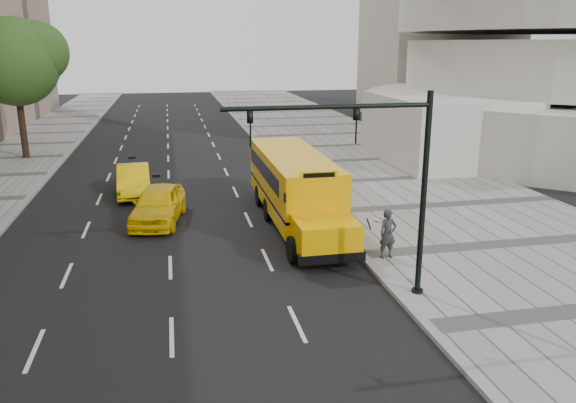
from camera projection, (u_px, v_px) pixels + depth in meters
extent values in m
plane|color=black|center=(192.00, 223.00, 24.89)|extent=(140.00, 140.00, 0.00)
cube|color=gray|center=(442.00, 206.00, 27.24)|extent=(12.00, 140.00, 0.15)
cube|color=gray|center=(323.00, 213.00, 26.05)|extent=(0.30, 140.00, 0.15)
cylinder|color=silver|center=(575.00, 119.00, 43.46)|extent=(32.00, 32.00, 4.00)
cube|color=silver|center=(444.00, 129.00, 37.07)|extent=(8.00, 10.00, 4.40)
cylinder|color=black|center=(21.00, 117.00, 37.67)|extent=(0.44, 0.44, 5.80)
sphere|color=#264818|center=(14.00, 62.00, 36.68)|extent=(5.75, 5.75, 5.75)
sphere|color=#264818|center=(38.00, 52.00, 37.08)|extent=(4.03, 4.03, 4.03)
cube|color=#FAAE00|center=(293.00, 181.00, 25.05)|extent=(2.50, 9.00, 2.45)
cube|color=#FAAE00|center=(325.00, 235.00, 20.05)|extent=(2.20, 2.00, 1.10)
cube|color=black|center=(332.00, 258.00, 19.37)|extent=(2.38, 0.25, 0.35)
cube|color=black|center=(293.00, 192.00, 25.19)|extent=(2.52, 9.00, 0.12)
cube|color=black|center=(318.00, 196.00, 20.74)|extent=(2.05, 0.10, 0.90)
cube|color=black|center=(290.00, 168.00, 25.39)|extent=(2.52, 7.50, 0.70)
cube|color=#FAAE00|center=(319.00, 175.00, 20.51)|extent=(1.40, 0.12, 0.28)
ellipsoid|color=silver|center=(381.00, 222.00, 18.81)|extent=(0.32, 0.32, 0.14)
cylinder|color=black|center=(371.00, 226.00, 19.03)|extent=(0.36, 0.47, 0.58)
cylinder|color=black|center=(293.00, 250.00, 20.27)|extent=(0.30, 1.00, 1.00)
cylinder|color=black|center=(352.00, 245.00, 20.72)|extent=(0.30, 1.00, 1.00)
cylinder|color=black|center=(268.00, 210.00, 25.17)|extent=(0.30, 1.00, 1.00)
cylinder|color=black|center=(317.00, 207.00, 25.62)|extent=(0.30, 1.00, 1.00)
cylinder|color=black|center=(259.00, 195.00, 27.53)|extent=(0.30, 1.00, 1.00)
cylinder|color=black|center=(304.00, 193.00, 27.97)|extent=(0.30, 1.00, 1.00)
imported|color=yellow|center=(158.00, 204.00, 24.84)|extent=(2.78, 5.10, 1.64)
imported|color=yellow|center=(134.00, 180.00, 29.43)|extent=(1.91, 4.74, 1.53)
imported|color=#2B2D33|center=(388.00, 234.00, 20.25)|extent=(0.70, 0.50, 1.81)
cylinder|color=black|center=(423.00, 199.00, 16.82)|extent=(0.18, 0.18, 6.40)
cylinder|color=black|center=(417.00, 293.00, 17.65)|extent=(0.36, 0.36, 0.25)
cylinder|color=black|center=(329.00, 107.00, 15.46)|extent=(6.00, 0.14, 0.14)
imported|color=black|center=(356.00, 126.00, 15.77)|extent=(0.16, 0.20, 1.00)
imported|color=black|center=(250.00, 129.00, 15.18)|extent=(0.16, 0.20, 1.00)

